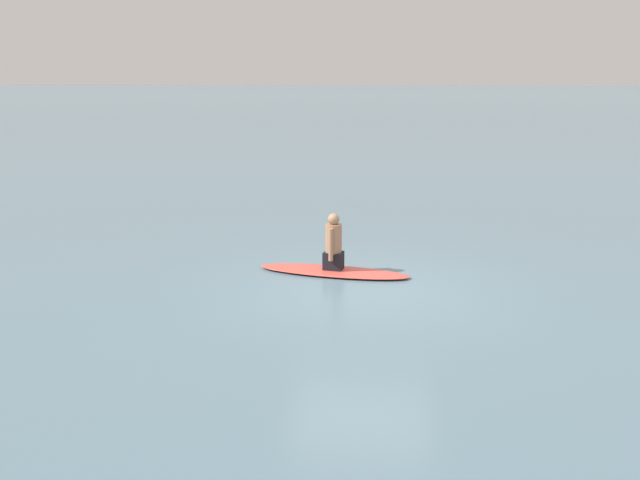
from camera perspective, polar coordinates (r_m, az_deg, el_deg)
name	(u,v)px	position (r m, az deg, el deg)	size (l,w,h in m)	color
ground_plane	(363,290)	(12.15, 3.48, -4.03)	(400.00, 400.00, 0.00)	slate
surfboard	(333,271)	(13.11, 1.09, -2.52)	(2.85, 0.78, 0.08)	#D84C3F
person_paddler	(334,244)	(12.98, 1.10, -0.33)	(0.46, 0.39, 1.05)	black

